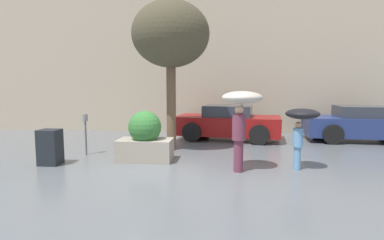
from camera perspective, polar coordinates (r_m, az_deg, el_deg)
ground_plane at (r=7.08m, az=-5.98°, el=-9.84°), size 40.00×40.00×0.00m
building_facade at (r=13.28m, az=-0.56°, el=10.72°), size 18.00×0.30×6.00m
planter_box at (r=8.10m, az=-8.93°, el=-3.49°), size 1.44×0.87×1.34m
person_adult at (r=7.00m, az=9.36°, el=2.22°), size 0.93×0.93×1.87m
person_child at (r=7.49m, az=20.12°, el=-0.09°), size 0.78×0.78×1.46m
parked_car_near at (r=11.41m, az=6.87°, el=-0.58°), size 4.07×2.43×1.29m
parked_car_far at (r=12.60m, az=29.74°, el=-0.71°), size 4.15×2.23×1.29m
street_tree at (r=9.43m, az=-4.08°, el=15.73°), size 2.36×2.36×4.56m
parking_meter at (r=9.18m, az=-19.64°, el=-0.98°), size 0.14×0.14×1.19m
newspaper_box at (r=8.41m, az=-25.42°, el=-4.69°), size 0.50×0.44×0.90m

